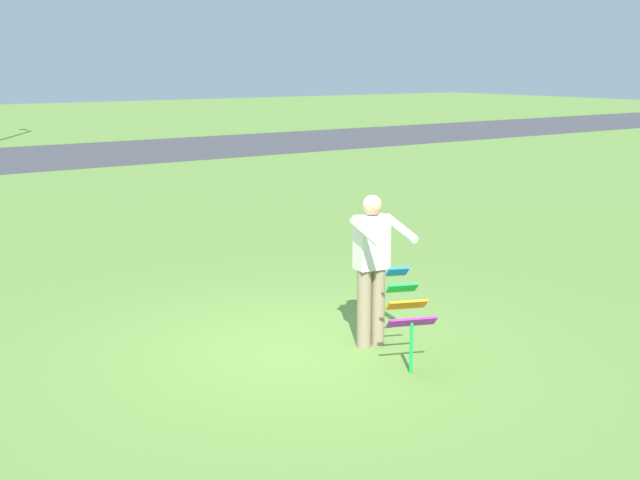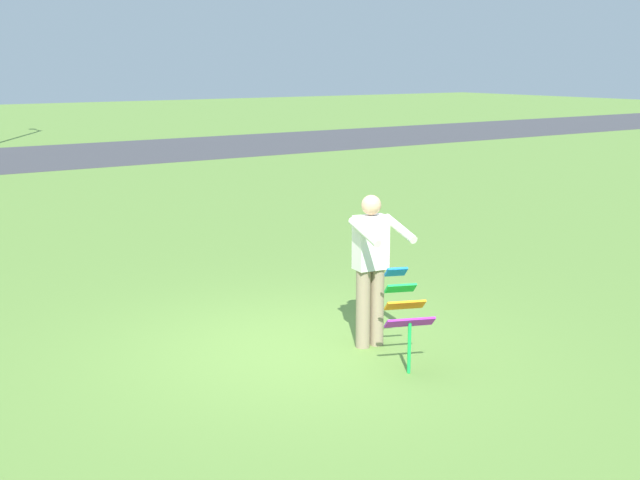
% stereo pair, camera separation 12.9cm
% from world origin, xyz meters
% --- Properties ---
extents(ground_plane, '(120.00, 120.00, 0.00)m').
position_xyz_m(ground_plane, '(0.00, 0.00, 0.00)').
color(ground_plane, olive).
extents(person_kite_flyer, '(0.60, 0.70, 1.73)m').
position_xyz_m(person_kite_flyer, '(0.71, -0.39, 0.95)').
color(person_kite_flyer, gray).
rests_on(person_kite_flyer, ground).
extents(kite_held, '(0.57, 0.72, 1.02)m').
position_xyz_m(kite_held, '(0.60, -1.12, 0.66)').
color(kite_held, blue).
rests_on(kite_held, ground).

